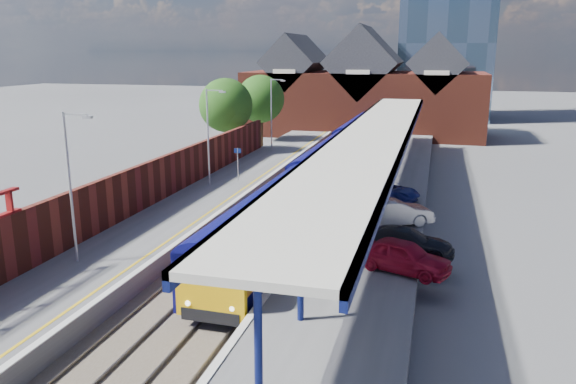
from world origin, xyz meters
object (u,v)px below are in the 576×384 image
(lamp_post_c, at_px, (210,131))
(parked_car_dark, at_px, (405,242))
(parked_car_red, at_px, (403,256))
(parked_car_silver, at_px, (393,212))
(train, at_px, (347,145))
(parked_car_blue, at_px, (388,190))
(lamp_post_b, at_px, (72,179))
(lamp_post_d, at_px, (273,110))
(platform_sign, at_px, (238,159))

(lamp_post_c, height_order, parked_car_dark, lamp_post_c)
(parked_car_red, xyz_separation_m, parked_car_silver, (-0.98, 6.92, 0.01))
(train, bearing_deg, parked_car_silver, -73.78)
(lamp_post_c, height_order, parked_car_blue, lamp_post_c)
(lamp_post_b, height_order, parked_car_blue, lamp_post_b)
(lamp_post_d, xyz_separation_m, parked_car_dark, (14.64, -27.14, -3.32))
(train, height_order, lamp_post_c, lamp_post_c)
(lamp_post_c, xyz_separation_m, lamp_post_d, (0.00, 16.00, 0.00))
(train, distance_m, lamp_post_d, 8.69)
(platform_sign, xyz_separation_m, parked_car_red, (13.30, -15.30, -0.96))
(train, relative_size, lamp_post_c, 9.42)
(lamp_post_b, height_order, parked_car_dark, lamp_post_b)
(lamp_post_b, xyz_separation_m, platform_sign, (1.36, 18.00, -2.30))
(platform_sign, bearing_deg, parked_car_silver, -34.21)
(lamp_post_b, relative_size, parked_car_red, 1.62)
(parked_car_blue, bearing_deg, lamp_post_d, 64.05)
(train, xyz_separation_m, parked_car_dark, (6.79, -24.80, -0.45))
(lamp_post_b, bearing_deg, platform_sign, 85.67)
(parked_car_silver, distance_m, parked_car_dark, 4.87)
(lamp_post_c, height_order, lamp_post_d, same)
(lamp_post_b, distance_m, lamp_post_c, 16.00)
(lamp_post_c, distance_m, platform_sign, 3.34)
(parked_car_blue, bearing_deg, parked_car_red, -145.90)
(lamp_post_c, distance_m, parked_car_blue, 13.35)
(platform_sign, xyz_separation_m, parked_car_blue, (11.54, -2.61, -1.10))
(parked_car_silver, xyz_separation_m, parked_car_dark, (0.96, -4.77, -0.07))
(train, xyz_separation_m, parked_car_silver, (5.83, -20.03, -0.38))
(parked_car_dark, bearing_deg, lamp_post_d, 30.93)
(lamp_post_d, bearing_deg, parked_car_blue, -52.16)
(train, height_order, parked_car_dark, train)
(lamp_post_c, bearing_deg, parked_car_silver, -24.98)
(parked_car_dark, relative_size, parked_car_blue, 1.08)
(parked_car_blue, bearing_deg, parked_car_dark, -144.40)
(lamp_post_b, relative_size, parked_car_dark, 1.51)
(train, xyz_separation_m, parked_car_blue, (5.04, -14.26, -0.53))
(lamp_post_d, bearing_deg, platform_sign, -84.44)
(lamp_post_c, distance_m, parked_car_dark, 18.70)
(platform_sign, height_order, parked_car_blue, platform_sign)
(lamp_post_b, relative_size, lamp_post_c, 1.00)
(lamp_post_d, relative_size, parked_car_silver, 1.55)
(parked_car_silver, bearing_deg, lamp_post_c, 38.21)
(parked_car_silver, relative_size, parked_car_blue, 1.05)
(lamp_post_b, distance_m, platform_sign, 18.20)
(lamp_post_c, xyz_separation_m, parked_car_red, (14.66, -13.30, -3.26))
(lamp_post_d, relative_size, parked_car_blue, 1.64)
(parked_car_dark, bearing_deg, platform_sign, 47.88)
(train, bearing_deg, parked_car_red, -75.83)
(lamp_post_d, bearing_deg, train, -16.65)
(platform_sign, bearing_deg, parked_car_dark, -44.71)
(lamp_post_d, xyz_separation_m, parked_car_red, (14.66, -29.30, -3.26))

